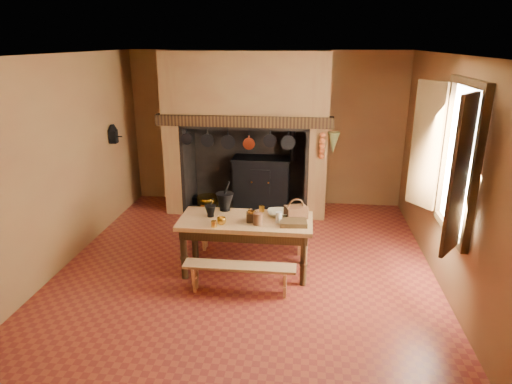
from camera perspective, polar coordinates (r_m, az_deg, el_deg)
floor at (r=6.33m, az=-1.16°, el=-9.41°), size 5.50×5.50×0.00m
ceiling at (r=5.60m, az=-1.36°, el=16.81°), size 5.50×5.50×0.00m
back_wall at (r=8.47m, az=1.29°, el=7.86°), size 5.00×0.02×2.80m
wall_left at (r=6.62m, az=-23.26°, el=3.31°), size 0.02×5.50×2.80m
wall_right at (r=6.01m, az=23.08°, el=1.91°), size 0.02×5.50×2.80m
wall_front at (r=3.29m, az=-7.85°, el=-10.08°), size 5.00×0.02×2.80m
chimney_breast at (r=8.01m, az=-1.16°, el=10.23°), size 2.95×0.96×2.80m
iron_range at (r=8.41m, az=0.77°, el=1.34°), size 1.12×0.55×1.60m
hearth_pans at (r=8.47m, az=-6.20°, el=-1.40°), size 0.51×0.62×0.20m
hanging_pans at (r=7.61m, az=-1.94°, el=6.32°), size 1.92×0.29×0.27m
onion_string at (r=7.52m, az=8.24°, el=5.75°), size 0.12×0.10×0.46m
herb_bunch at (r=7.51m, az=9.64°, el=6.07°), size 0.20×0.20×0.35m
window at (r=5.53m, az=23.07°, el=3.78°), size 0.39×1.75×1.76m
wall_coffee_mill at (r=7.91m, az=-17.44°, el=7.11°), size 0.23×0.16×0.31m
work_table at (r=5.98m, az=-1.28°, el=-4.45°), size 1.73×0.77×0.75m
bench_front at (r=5.62m, az=-2.07°, el=-9.97°), size 1.37×0.24×0.38m
bench_back at (r=6.64m, az=-0.55°, el=-4.57°), size 1.72×0.30×0.48m
mortar_large at (r=6.21m, az=-3.91°, el=-1.11°), size 0.24×0.24×0.41m
mortar_small at (r=6.02m, az=-5.71°, el=-2.30°), size 0.15×0.15×0.26m
coffee_grinder at (r=5.84m, az=-0.59°, el=-3.05°), size 0.17×0.14×0.19m
brass_mug_a at (r=5.71m, az=-5.29°, el=-3.99°), size 0.10×0.10×0.08m
brass_mug_b at (r=6.18m, az=0.72°, el=-2.08°), size 0.08×0.08×0.08m
mixing_bowl at (r=6.04m, az=2.82°, el=-2.67°), size 0.34×0.34×0.07m
stoneware_crock at (r=5.74m, az=0.24°, el=-3.37°), size 0.13×0.13×0.15m
glass_jar at (r=5.81m, az=2.86°, el=-3.18°), size 0.10×0.10×0.14m
wicker_basket at (r=5.98m, az=5.01°, el=-2.43°), size 0.33×0.29×0.26m
wooden_tray at (r=5.76m, az=4.69°, el=-3.86°), size 0.36×0.27×0.06m
brass_cup at (r=5.77m, az=-4.35°, el=-3.63°), size 0.12×0.12×0.09m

